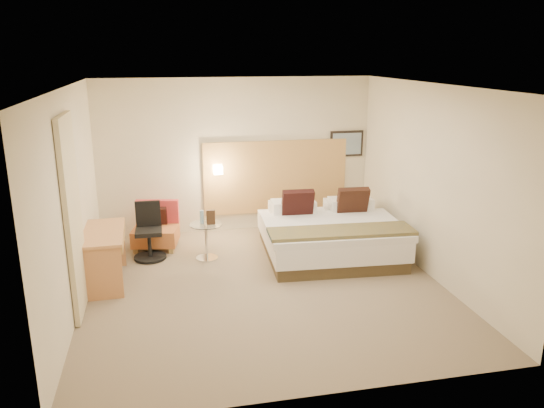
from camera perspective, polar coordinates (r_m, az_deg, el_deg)
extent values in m
cube|color=#7C6A53|center=(7.41, -0.82, -8.82)|extent=(4.80, 5.00, 0.02)
cube|color=white|center=(6.74, -0.91, 12.68)|extent=(4.80, 5.00, 0.02)
cube|color=beige|center=(9.37, -3.84, 5.20)|extent=(4.80, 0.02, 2.70)
cube|color=beige|center=(4.63, 5.18, -6.27)|extent=(4.80, 0.02, 2.70)
cube|color=beige|center=(6.92, -20.84, 0.28)|extent=(0.02, 5.00, 2.70)
cube|color=beige|center=(7.77, 16.88, 2.28)|extent=(0.02, 5.00, 2.70)
cube|color=#BB8849|center=(9.53, 0.41, 2.97)|extent=(2.60, 0.04, 1.30)
cube|color=black|center=(9.80, 8.02, 6.45)|extent=(0.62, 0.03, 0.47)
cube|color=#758DA2|center=(9.78, 8.06, 6.43)|extent=(0.54, 0.01, 0.39)
cylinder|color=silver|center=(9.28, -5.88, 3.78)|extent=(0.02, 0.12, 0.02)
cube|color=#FFEDC6|center=(9.22, -5.84, 3.71)|extent=(0.15, 0.15, 0.15)
cube|color=beige|center=(6.71, -20.61, -1.33)|extent=(0.06, 0.90, 2.42)
cylinder|color=#99CCEC|center=(8.21, -7.56, -1.39)|extent=(0.06, 0.06, 0.20)
cube|color=#3E2819|center=(8.14, -6.60, -1.42)|extent=(0.13, 0.06, 0.22)
cube|color=#443622|center=(8.52, 6.09, -4.77)|extent=(2.07, 2.07, 0.18)
cube|color=white|center=(8.44, 6.14, -3.23)|extent=(2.13, 2.13, 0.30)
cube|color=white|center=(8.12, 6.68, -2.53)|extent=(2.16, 1.57, 0.10)
cube|color=white|center=(8.96, 1.98, -0.38)|extent=(0.73, 0.42, 0.18)
cube|color=white|center=(9.18, 7.94, -0.12)|extent=(0.73, 0.42, 0.18)
cube|color=white|center=(8.68, 2.31, -0.22)|extent=(0.73, 0.42, 0.18)
cube|color=white|center=(8.91, 8.44, 0.04)|extent=(0.73, 0.42, 0.18)
cube|color=black|center=(8.48, 2.77, -0.06)|extent=(0.52, 0.30, 0.52)
cube|color=black|center=(8.70, 8.65, 0.18)|extent=(0.52, 0.30, 0.52)
cube|color=#AE7E23|center=(7.73, 7.48, -2.94)|extent=(2.15, 0.68, 0.05)
cube|color=#9A7A48|center=(8.78, -14.43, -4.90)|extent=(0.08, 0.08, 0.09)
cube|color=tan|center=(8.67, -10.78, -4.93)|extent=(0.08, 0.08, 0.09)
cube|color=tan|center=(9.23, -13.78, -3.81)|extent=(0.08, 0.08, 0.09)
cube|color=#9E894A|center=(9.13, -10.31, -3.83)|extent=(0.08, 0.08, 0.09)
cube|color=#B36230|center=(8.89, -12.40, -3.29)|extent=(0.81, 0.73, 0.26)
cube|color=#BC3234|center=(9.03, -12.23, -0.80)|extent=(0.71, 0.23, 0.40)
cube|color=black|center=(8.96, -12.31, -1.35)|extent=(0.36, 0.22, 0.35)
cylinder|color=silver|center=(8.38, -7.01, -5.77)|extent=(0.36, 0.36, 0.02)
cylinder|color=silver|center=(8.28, -7.07, -4.00)|extent=(0.04, 0.04, 0.53)
cylinder|color=white|center=(8.19, -7.14, -2.19)|extent=(0.53, 0.53, 0.01)
cube|color=tan|center=(7.60, -17.75, -2.96)|extent=(0.58, 1.21, 0.04)
cube|color=#C7834E|center=(7.21, -17.78, -7.20)|extent=(0.50, 0.05, 0.71)
cube|color=#AB6E43|center=(8.25, -17.28, -4.19)|extent=(0.50, 0.05, 0.71)
cube|color=tan|center=(7.62, -17.32, -3.51)|extent=(0.48, 1.13, 0.10)
cylinder|color=black|center=(8.51, -12.95, -5.58)|extent=(0.50, 0.50, 0.04)
cylinder|color=black|center=(8.44, -13.04, -4.26)|extent=(0.06, 0.06, 0.38)
cube|color=black|center=(8.37, -13.13, -2.91)|extent=(0.41, 0.41, 0.07)
cube|color=black|center=(8.47, -13.20, -0.99)|extent=(0.38, 0.05, 0.40)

